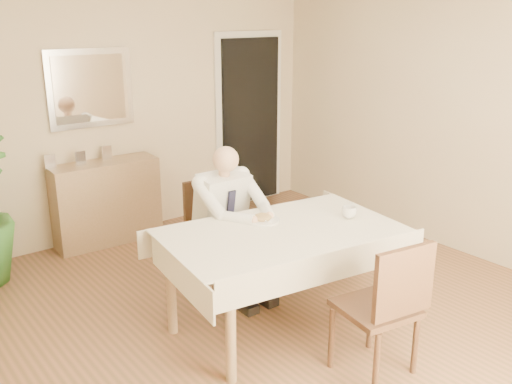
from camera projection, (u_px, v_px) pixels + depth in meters
room at (287, 156)px, 3.97m from camera, size 5.00×5.02×2.60m
doorway at (250, 122)px, 6.82m from camera, size 0.96×0.07×2.10m
mirror at (91, 88)px, 5.53m from camera, size 0.86×0.04×0.76m
dining_table at (281, 241)px, 4.16m from camera, size 1.85×1.25×0.75m
chair_far at (214, 226)px, 4.87m from camera, size 0.45×0.45×0.91m
chair_near at (387, 303)px, 3.55m from camera, size 0.51×0.51×0.94m
seated_man at (233, 216)px, 4.60m from camera, size 0.48×0.72×1.24m
plate at (263, 220)px, 4.30m from camera, size 0.26×0.26×0.02m
food at (263, 217)px, 4.29m from camera, size 0.14×0.14×0.06m
knife at (272, 219)px, 4.27m from camera, size 0.01×0.13×0.01m
fork at (263, 221)px, 4.23m from camera, size 0.01×0.13×0.01m
coffee_mug at (349, 212)px, 4.36m from camera, size 0.15×0.15×0.09m
sideboard at (106, 202)px, 5.76m from camera, size 1.07×0.41×0.84m
photo_frame_left at (50, 162)px, 5.37m from camera, size 0.10×0.02×0.14m
photo_frame_center at (80, 158)px, 5.48m from camera, size 0.10×0.02×0.14m
photo_frame_right at (107, 153)px, 5.71m from camera, size 0.10×0.02×0.14m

